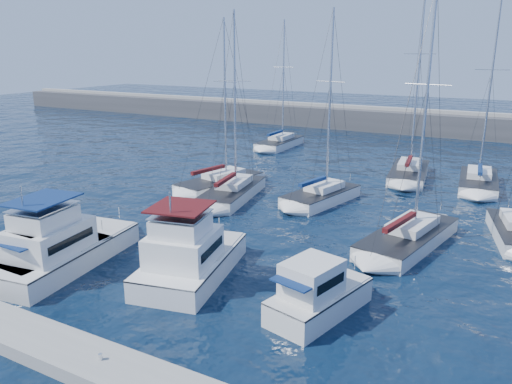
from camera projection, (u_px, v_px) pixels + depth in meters
The scene contains 15 objects.
ground at pixel (246, 266), 28.17m from camera, with size 220.00×220.00×0.00m, color black.
breakwater at pixel (425, 126), 71.73m from camera, with size 160.00×6.00×4.45m.
dock at pixel (101, 366), 18.81m from camera, with size 40.00×2.20×0.60m, color gray.
dock_cleat_centre at pixel (100, 357), 18.69m from camera, with size 0.16×0.16×0.25m, color silver.
motor_yacht_port_outer at pixel (53, 256), 27.19m from camera, with size 2.63×6.15×3.20m.
motor_yacht_port_inner at pixel (60, 249), 27.69m from camera, with size 4.68×9.54×4.69m.
motor_yacht_stbd_inner at pixel (189, 258), 26.42m from camera, with size 5.26×8.31×4.69m.
motor_yacht_stbd_outer at pixel (317, 296), 22.78m from camera, with size 3.64×5.86×3.20m.
sailboat_mid_a at pixel (220, 183), 43.59m from camera, with size 4.75×8.70×14.60m.
sailboat_mid_b at pixel (232, 192), 40.76m from camera, with size 4.50×8.97×15.03m.
sailboat_mid_c at pixel (321, 196), 39.72m from camera, with size 4.52×7.72×15.07m.
sailboat_mid_d at pixel (408, 237), 31.02m from camera, with size 4.83×9.41×15.73m.
sailboat_back_a at pixel (280, 143), 61.82m from camera, with size 3.09×8.07×15.44m.
sailboat_back_b at pixel (409, 172), 47.14m from camera, with size 4.22×9.11×18.31m.
sailboat_back_c at pixel (478, 182), 43.90m from camera, with size 3.79×8.50×16.23m.
Camera 1 is at (12.90, -22.46, 11.86)m, focal length 35.00 mm.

